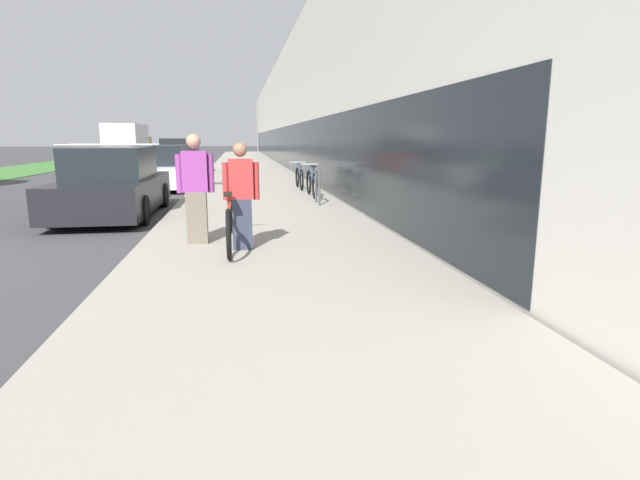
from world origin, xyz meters
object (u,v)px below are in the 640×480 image
at_px(bike_rack_hoop, 318,183).
at_px(vintage_roadster_curbside, 163,169).
at_px(parked_sedan_far, 181,159).
at_px(moving_truck, 128,143).
at_px(parked_sedan_curbside, 113,185).
at_px(person_rider, 241,196).
at_px(tandem_bicycle, 230,220).
at_px(cruiser_bike_nearest, 312,183).
at_px(person_bystander, 196,189).
at_px(cruiser_bike_middle, 299,178).

bearing_deg(bike_rack_hoop, vintage_roadster_curbside, 126.65).
bearing_deg(parked_sedan_far, moving_truck, 110.57).
xyz_separation_m(parked_sedan_curbside, vintage_roadster_curbside, (0.14, 6.46, -0.02)).
height_order(vintage_roadster_curbside, parked_sedan_far, parked_sedan_far).
xyz_separation_m(person_rider, moving_truck, (-7.68, 30.36, 0.47)).
bearing_deg(moving_truck, tandem_bicycle, -75.96).
bearing_deg(cruiser_bike_nearest, bike_rack_hoop, -92.96).
xyz_separation_m(tandem_bicycle, bike_rack_hoop, (2.04, 4.49, 0.14)).
distance_m(person_rider, person_bystander, 0.86).
xyz_separation_m(person_rider, parked_sedan_far, (-2.68, 17.02, -0.12)).
height_order(person_rider, parked_sedan_curbside, person_rider).
bearing_deg(cruiser_bike_nearest, person_bystander, -113.91).
relative_size(tandem_bicycle, parked_sedan_far, 0.68).
relative_size(cruiser_bike_middle, parked_sedan_far, 0.44).
height_order(person_bystander, cruiser_bike_nearest, person_bystander).
distance_m(bike_rack_hoop, parked_sedan_curbside, 4.66).
xyz_separation_m(bike_rack_hoop, parked_sedan_far, (-4.54, 12.17, 0.13)).
bearing_deg(moving_truck, vintage_roadster_curbside, -75.47).
relative_size(person_bystander, bike_rack_hoop, 1.94).
distance_m(person_bystander, cruiser_bike_middle, 8.48).
height_order(parked_sedan_curbside, parked_sedan_far, parked_sedan_far).
distance_m(person_bystander, parked_sedan_curbside, 4.45).
xyz_separation_m(person_bystander, cruiser_bike_middle, (2.54, 8.08, -0.47)).
height_order(person_bystander, moving_truck, moving_truck).
distance_m(parked_sedan_far, moving_truck, 14.26).
relative_size(parked_sedan_curbside, moving_truck, 0.69).
relative_size(person_bystander, cruiser_bike_middle, 0.92).
xyz_separation_m(person_bystander, parked_sedan_curbside, (-2.11, 3.91, -0.27)).
height_order(vintage_roadster_curbside, moving_truck, moving_truck).
bearing_deg(cruiser_bike_nearest, vintage_roadster_curbside, 135.73).
bearing_deg(person_rider, parked_sedan_curbside, 122.06).
height_order(cruiser_bike_nearest, parked_sedan_curbside, parked_sedan_curbside).
bearing_deg(person_rider, cruiser_bike_nearest, 73.21).
bearing_deg(moving_truck, cruiser_bike_nearest, -68.08).
bearing_deg(parked_sedan_far, vintage_roadster_curbside, -89.63).
bearing_deg(parked_sedan_curbside, person_bystander, -61.66).
distance_m(tandem_bicycle, moving_truck, 30.94).
bearing_deg(tandem_bicycle, cruiser_bike_middle, 76.09).
distance_m(vintage_roadster_curbside, moving_truck, 20.11).
xyz_separation_m(person_rider, cruiser_bike_nearest, (1.94, 6.44, -0.39)).
height_order(person_rider, parked_sedan_far, parked_sedan_far).
distance_m(cruiser_bike_nearest, parked_sedan_curbside, 5.13).
relative_size(cruiser_bike_middle, vintage_roadster_curbside, 0.38).
bearing_deg(moving_truck, bike_rack_hoop, -69.48).
height_order(parked_sedan_curbside, moving_truck, moving_truck).
height_order(parked_sedan_far, moving_truck, moving_truck).
relative_size(bike_rack_hoop, moving_truck, 0.13).
bearing_deg(tandem_bicycle, bike_rack_hoop, 65.56).
xyz_separation_m(cruiser_bike_nearest, vintage_roadster_curbside, (-4.58, 4.47, 0.17)).
bearing_deg(person_rider, parked_sedan_far, 98.95).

